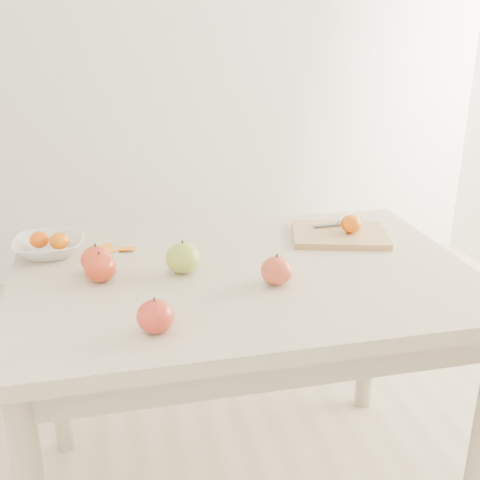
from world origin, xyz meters
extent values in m
plane|color=white|center=(0.00, 1.75, 1.35)|extent=(3.50, 0.00, 3.50)
cube|color=beige|center=(0.00, 0.00, 0.73)|extent=(1.20, 0.80, 0.04)
cylinder|color=#BCAA8E|center=(-0.54, 0.34, 0.35)|extent=(0.06, 0.06, 0.71)
cylinder|color=#BCAA8E|center=(0.54, 0.34, 0.35)|extent=(0.06, 0.06, 0.71)
cube|color=tan|center=(0.34, 0.18, 0.76)|extent=(0.32, 0.27, 0.02)
ellipsoid|color=#D16407|center=(0.37, 0.17, 0.80)|extent=(0.06, 0.06, 0.05)
imported|color=silver|center=(-0.51, 0.24, 0.77)|extent=(0.19, 0.19, 0.05)
ellipsoid|color=#D53C07|center=(-0.53, 0.25, 0.79)|extent=(0.05, 0.05, 0.05)
ellipsoid|color=#D26307|center=(-0.48, 0.22, 0.79)|extent=(0.05, 0.05, 0.05)
cube|color=orange|center=(-0.36, 0.23, 0.75)|extent=(0.07, 0.06, 0.01)
cube|color=orange|center=(-0.29, 0.22, 0.75)|extent=(0.05, 0.04, 0.01)
cube|color=white|center=(0.40, 0.25, 0.78)|extent=(0.08, 0.02, 0.01)
cube|color=#3B3E44|center=(0.32, 0.23, 0.78)|extent=(0.10, 0.02, 0.00)
ellipsoid|color=olive|center=(-0.16, 0.03, 0.79)|extent=(0.09, 0.09, 0.08)
ellipsoid|color=maroon|center=(-0.38, 0.08, 0.79)|extent=(0.08, 0.08, 0.07)
ellipsoid|color=maroon|center=(0.06, -0.09, 0.79)|extent=(0.08, 0.08, 0.07)
ellipsoid|color=#9C0C0A|center=(-0.37, 0.02, 0.79)|extent=(0.08, 0.08, 0.07)
ellipsoid|color=#9F0A10|center=(-0.25, -0.26, 0.79)|extent=(0.08, 0.08, 0.07)
camera|label=1|loc=(-0.33, -1.40, 1.40)|focal=45.00mm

